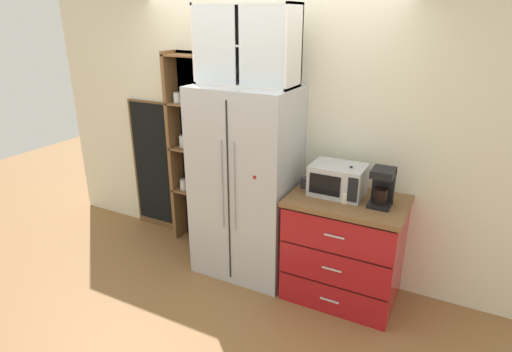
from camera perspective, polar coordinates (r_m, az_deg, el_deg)
name	(u,v)px	position (r m, az deg, el deg)	size (l,w,h in m)	color
ground_plane	(246,268)	(4.30, -1.40, -12.30)	(10.80, 10.80, 0.00)	olive
wall_back_cream	(264,134)	(4.10, 1.15, 5.63)	(5.09, 0.10, 2.55)	silver
refrigerator	(246,183)	(3.91, -1.30, -0.99)	(0.91, 0.66, 1.80)	#B7BABF
pantry_shelf_column	(196,149)	(4.46, -8.10, 3.58)	(0.55, 0.24, 2.03)	brown
counter_cabinet	(344,248)	(3.77, 11.79, -9.51)	(0.96, 0.67, 0.94)	#A8161C
microwave	(338,180)	(3.58, 10.99, -0.50)	(0.44, 0.33, 0.26)	#B7BABF
coffee_maker	(382,186)	(3.46, 16.71, -1.36)	(0.17, 0.20, 0.31)	black
mug_cream	(346,197)	(3.48, 12.07, -2.83)	(0.12, 0.08, 0.09)	silver
mug_charcoal	(306,182)	(3.72, 6.72, -0.87)	(0.12, 0.09, 0.09)	#2D2D33
bottle_amber	(349,186)	(3.52, 12.48, -1.33)	(0.07, 0.07, 0.26)	brown
bottle_clear	(350,184)	(3.53, 12.54, -1.11)	(0.06, 0.06, 0.28)	silver
upper_cabinet	(248,45)	(3.67, -1.09, 17.28)	(0.87, 0.32, 0.65)	silver
chalkboard_menu	(155,166)	(4.92, -13.47, 1.29)	(0.60, 0.04, 1.49)	brown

